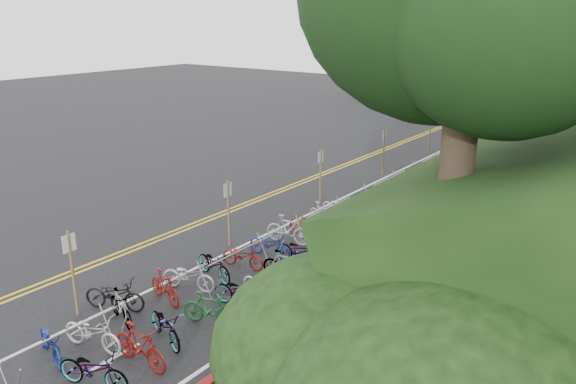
% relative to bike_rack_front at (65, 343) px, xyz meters
% --- Properties ---
extents(ground, '(120.00, 120.00, 0.00)m').
position_rel_bike_rack_front_xyz_m(ground, '(-2.79, 3.01, -0.83)').
color(ground, black).
rests_on(ground, ground).
extents(road_markings, '(7.47, 80.00, 0.01)m').
position_rel_bike_rack_front_xyz_m(road_markings, '(-2.16, 13.11, -0.82)').
color(road_markings, gold).
rests_on(road_markings, ground).
extents(red_curb, '(0.25, 28.00, 0.10)m').
position_rel_bike_rack_front_xyz_m(red_curb, '(2.91, 15.01, -0.78)').
color(red_curb, maroon).
rests_on(red_curb, ground).
extents(bike_rack_front, '(1.12, 2.88, 1.13)m').
position_rel_bike_rack_front_xyz_m(bike_rack_front, '(0.00, 0.00, 0.00)').
color(bike_rack_front, '#9A9CA0').
rests_on(bike_rack_front, ground).
extents(bike_racks_rest, '(1.14, 23.00, 1.17)m').
position_rel_bike_rack_front_xyz_m(bike_racks_rest, '(0.21, 16.01, 0.03)').
color(bike_racks_rest, '#9A9CA0').
rests_on(bike_racks_rest, ground).
extents(signpost_near, '(0.08, 0.40, 2.53)m').
position_rel_bike_rack_front_xyz_m(signpost_near, '(-2.27, 1.74, 0.62)').
color(signpost_near, brown).
rests_on(signpost_near, ground).
extents(signposts_rest, '(0.08, 18.40, 2.50)m').
position_rel_bike_rack_front_xyz_m(signposts_rest, '(-2.19, 17.01, 0.60)').
color(signposts_rest, brown).
rests_on(signposts_rest, ground).
extents(bike_front, '(1.33, 1.96, 0.97)m').
position_rel_bike_rack_front_xyz_m(bike_front, '(-1.64, 2.57, -0.34)').
color(bike_front, black).
rests_on(bike_front, ground).
extents(bike_valet, '(3.03, 14.66, 1.09)m').
position_rel_bike_rack_front_xyz_m(bike_valet, '(0.16, 6.22, -0.35)').
color(bike_valet, navy).
rests_on(bike_valet, ground).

